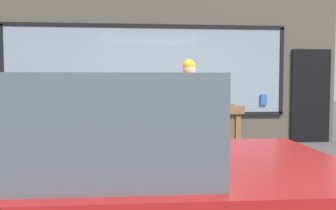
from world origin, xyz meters
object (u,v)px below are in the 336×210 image
at_px(display_table_main, 159,115).
at_px(parked_car, 16,180).
at_px(person_browsing, 189,102).
at_px(small_dog, 168,146).

relative_size(display_table_main, parked_car, 0.69).
relative_size(person_browsing, small_dog, 2.78).
distance_m(display_table_main, parked_car, 4.42).
distance_m(small_dog, parked_car, 3.89).
bearing_deg(parked_car, small_dog, 70.54).
relative_size(display_table_main, small_dog, 4.70).
bearing_deg(small_dog, person_browsing, -67.08).
xyz_separation_m(display_table_main, person_browsing, (0.47, -0.46, 0.25)).
height_order(display_table_main, parked_car, parked_car).
distance_m(person_browsing, parked_car, 4.15).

